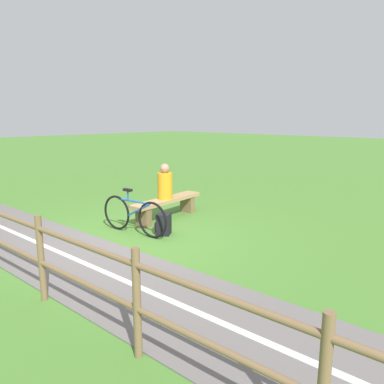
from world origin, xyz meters
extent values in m
plane|color=#477A2D|center=(0.00, 0.00, 0.00)|extent=(80.00, 80.00, 0.00)
cube|color=#66605E|center=(1.08, 4.00, 0.01)|extent=(3.49, 36.05, 0.02)
cube|color=silver|center=(1.08, 4.00, 0.02)|extent=(1.58, 31.97, 0.00)
cube|color=#A88456|center=(-1.47, -0.57, 0.43)|extent=(2.04, 0.56, 0.08)
cube|color=brown|center=(-2.22, -0.64, 0.20)|extent=(0.19, 0.35, 0.39)
cube|color=brown|center=(-0.72, -0.49, 0.20)|extent=(0.19, 0.35, 0.39)
cylinder|color=orange|center=(-1.42, -0.56, 0.77)|extent=(0.36, 0.36, 0.59)
sphere|color=#9E755B|center=(-1.42, -0.56, 1.16)|extent=(0.22, 0.22, 0.22)
torus|color=black|center=(-0.34, 0.24, 0.36)|extent=(0.14, 0.71, 0.71)
torus|color=black|center=(-0.21, -0.72, 0.36)|extent=(0.14, 0.71, 0.71)
cylinder|color=#1E51A3|center=(-0.27, -0.24, 0.66)|extent=(0.15, 0.82, 0.04)
cylinder|color=#1E51A3|center=(-0.29, -0.10, 0.51)|extent=(0.12, 0.60, 0.33)
cylinder|color=#1E51A3|center=(-0.25, -0.38, 0.76)|extent=(0.03, 0.03, 0.20)
cube|color=black|center=(-0.25, -0.38, 0.87)|extent=(0.11, 0.21, 0.05)
cube|color=black|center=(-0.64, 0.24, 0.21)|extent=(0.37, 0.36, 0.42)
cube|color=black|center=(-0.56, 0.11, 0.15)|extent=(0.19, 0.14, 0.19)
cylinder|color=brown|center=(2.21, 1.08, 0.55)|extent=(0.08, 0.08, 1.11)
cylinder|color=brown|center=(2.11, 2.84, 0.55)|extent=(0.08, 0.08, 1.11)
cylinder|color=brown|center=(2.16, 1.96, 0.94)|extent=(0.54, 8.78, 0.06)
cylinder|color=brown|center=(2.16, 1.96, 0.50)|extent=(0.54, 8.78, 0.06)
camera|label=1|loc=(4.08, 5.37, 2.26)|focal=34.39mm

